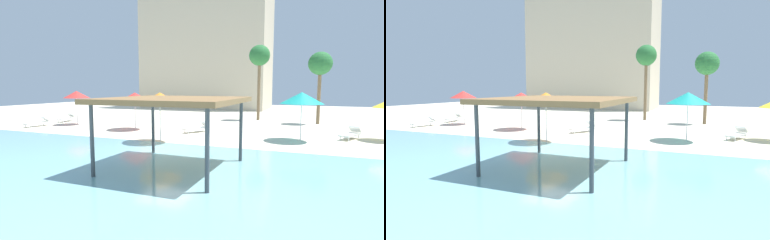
% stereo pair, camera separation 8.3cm
% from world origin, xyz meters
% --- Properties ---
extents(ground_plane, '(80.00, 80.00, 0.00)m').
position_xyz_m(ground_plane, '(0.00, 0.00, 0.00)').
color(ground_plane, beige).
extents(lagoon_water, '(44.00, 13.50, 0.04)m').
position_xyz_m(lagoon_water, '(0.00, -5.25, 0.02)').
color(lagoon_water, '#7AB7C1').
rests_on(lagoon_water, ground).
extents(shade_pavilion, '(4.83, 4.83, 2.70)m').
position_xyz_m(shade_pavilion, '(1.94, -3.09, 2.55)').
color(shade_pavilion, '#42474C').
rests_on(shade_pavilion, ground).
extents(beach_umbrella_red_0, '(2.09, 2.09, 2.77)m').
position_xyz_m(beach_umbrella_red_0, '(-11.35, 6.13, 2.48)').
color(beach_umbrella_red_0, silver).
rests_on(beach_umbrella_red_0, ground).
extents(beach_umbrella_teal_1, '(2.41, 2.41, 2.81)m').
position_xyz_m(beach_umbrella_teal_1, '(6.06, 5.07, 2.47)').
color(beach_umbrella_teal_1, silver).
rests_on(beach_umbrella_teal_1, ground).
extents(beach_umbrella_orange_3, '(2.43, 2.43, 2.80)m').
position_xyz_m(beach_umbrella_orange_3, '(-1.14, 1.54, 2.46)').
color(beach_umbrella_orange_3, silver).
rests_on(beach_umbrella_orange_3, ground).
extents(beach_umbrella_red_4, '(2.43, 2.43, 2.70)m').
position_xyz_m(beach_umbrella_red_4, '(-5.33, 5.48, 2.36)').
color(beach_umbrella_red_4, silver).
rests_on(beach_umbrella_red_4, ground).
extents(lounge_chair_0, '(1.38, 1.97, 0.74)m').
position_xyz_m(lounge_chair_0, '(8.81, 6.94, 0.33)').
color(lounge_chair_0, white).
rests_on(lounge_chair_0, ground).
extents(lounge_chair_1, '(0.99, 1.98, 0.74)m').
position_xyz_m(lounge_chair_1, '(-13.42, 4.12, 0.33)').
color(lounge_chair_1, white).
rests_on(lounge_chair_1, ground).
extents(lounge_chair_2, '(0.85, 1.96, 0.74)m').
position_xyz_m(lounge_chair_2, '(-13.87, 7.58, 0.33)').
color(lounge_chair_2, white).
rests_on(lounge_chair_2, ground).
extents(lounge_chair_3, '(1.58, 1.90, 0.74)m').
position_xyz_m(lounge_chair_3, '(-0.66, 6.00, 0.33)').
color(lounge_chair_3, white).
rests_on(lounge_chair_3, ground).
extents(palm_tree_0, '(1.90, 1.90, 6.93)m').
position_xyz_m(palm_tree_0, '(1.81, 15.27, 5.79)').
color(palm_tree_0, brown).
rests_on(palm_tree_0, ground).
extents(palm_tree_1, '(1.90, 1.90, 5.97)m').
position_xyz_m(palm_tree_1, '(6.99, 14.11, 4.88)').
color(palm_tree_1, brown).
rests_on(palm_tree_1, ground).
extents(hotel_block_0, '(17.97, 8.52, 15.65)m').
position_xyz_m(hotel_block_0, '(-8.43, 29.48, 7.83)').
color(hotel_block_0, beige).
rests_on(hotel_block_0, ground).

